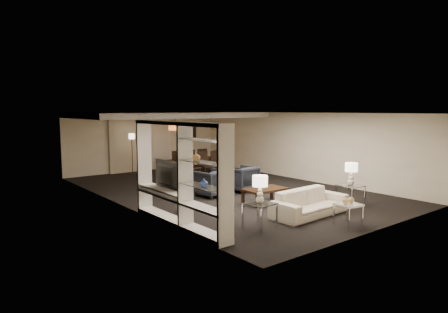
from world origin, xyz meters
name	(u,v)px	position (x,y,z in m)	size (l,w,h in m)	color
floor	(224,190)	(0.00, 0.00, 0.00)	(11.00, 11.00, 0.00)	black
ceiling	(224,113)	(0.00, 0.00, 2.50)	(7.00, 11.00, 0.02)	silver
wall_back	(145,141)	(0.00, 5.50, 1.25)	(7.00, 0.02, 2.50)	beige
wall_front	(382,173)	(0.00, -5.50, 1.25)	(7.00, 0.02, 2.50)	beige
wall_left	(122,160)	(-3.50, 0.00, 1.25)	(0.02, 11.00, 2.50)	beige
wall_right	(297,146)	(3.50, 0.00, 1.25)	(0.02, 11.00, 2.50)	beige
ceiling_soffit	(168,115)	(0.00, 3.50, 2.40)	(7.00, 4.00, 0.20)	silver
curtains	(126,144)	(-0.90, 5.42, 1.20)	(1.50, 0.12, 2.40)	beige
door	(160,145)	(0.70, 5.47, 1.05)	(0.90, 0.05, 2.10)	silver
painting	(187,133)	(2.10, 5.46, 1.55)	(0.95, 0.04, 0.65)	#142D38
media_unit	(179,175)	(-3.31, -2.60, 1.18)	(0.38, 3.40, 2.35)	white
pendant_light	(175,127)	(0.30, 3.50, 1.92)	(0.52, 0.52, 0.24)	#D8591E
sofa	(310,203)	(-0.26, -3.77, 0.32)	(2.17, 0.85, 0.63)	beige
coffee_table	(265,196)	(-0.26, -2.17, 0.21)	(1.19, 0.69, 0.43)	black
armchair_left	(211,183)	(-0.86, -0.47, 0.40)	(0.86, 0.89, 0.81)	black
armchair_right	(241,179)	(0.34, -0.47, 0.40)	(0.86, 0.89, 0.81)	black
side_table_left	(260,215)	(-1.96, -3.77, 0.28)	(0.59, 0.59, 0.56)	white
side_table_right	(350,195)	(1.44, -3.77, 0.28)	(0.59, 0.59, 0.56)	silver
table_lamp_left	(260,189)	(-1.96, -3.77, 0.86)	(0.34, 0.34, 0.61)	white
table_lamp_right	(351,174)	(1.44, -3.77, 0.86)	(0.34, 0.34, 0.61)	silver
marble_table	(348,214)	(-0.26, -4.87, 0.25)	(0.50, 0.50, 0.50)	white
gold_gourd_a	(346,201)	(-0.36, -4.87, 0.58)	(0.16, 0.16, 0.16)	#E1B777
gold_gourd_b	(351,200)	(-0.16, -4.87, 0.57)	(0.14, 0.14, 0.14)	tan
television	(164,175)	(-3.28, -1.88, 1.08)	(0.15, 1.13, 0.65)	black
vase_blue	(204,182)	(-3.31, -3.55, 1.14)	(0.16, 0.16, 0.17)	#253DA2
vase_amber	(196,156)	(-3.31, -3.29, 1.65)	(0.16, 0.16, 0.17)	#BE813F
floor_speaker	(184,190)	(-2.52, -1.53, 0.55)	(0.12, 0.12, 1.11)	black
dining_table	(196,168)	(0.76, 2.71, 0.34)	(1.96, 1.09, 0.69)	black
chair_nl	(193,167)	(0.16, 2.06, 0.51)	(0.47, 0.47, 1.02)	black
chair_nm	(206,166)	(0.76, 2.06, 0.51)	(0.47, 0.47, 1.02)	black
chair_nr	(219,164)	(1.36, 2.06, 0.51)	(0.47, 0.47, 1.02)	black
chair_fl	(174,163)	(0.16, 3.36, 0.51)	(0.47, 0.47, 1.02)	black
chair_fm	(187,162)	(0.76, 3.36, 0.51)	(0.47, 0.47, 1.02)	black
chair_fr	(200,161)	(1.36, 3.36, 0.51)	(0.47, 0.47, 1.02)	black
floor_lamp	(132,154)	(-0.94, 4.81, 0.83)	(0.24, 0.24, 1.65)	black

